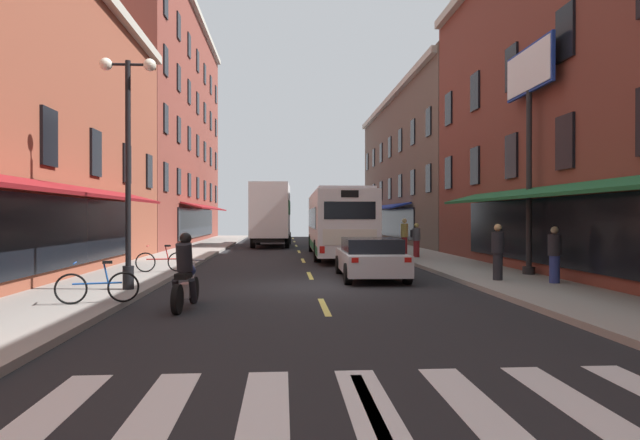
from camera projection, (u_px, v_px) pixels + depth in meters
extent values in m
cube|color=black|center=(315.00, 289.00, 15.74)|extent=(34.80, 80.00, 0.10)
cube|color=#DBCC4C|center=(371.00, 408.00, 5.77)|extent=(0.14, 2.40, 0.01)
cube|color=#DBCC4C|center=(324.00, 307.00, 12.25)|extent=(0.14, 2.40, 0.01)
cube|color=#DBCC4C|center=(310.00, 276.00, 18.74)|extent=(0.14, 2.40, 0.01)
cube|color=#DBCC4C|center=(303.00, 261.00, 25.22)|extent=(0.14, 2.40, 0.01)
cube|color=#DBCC4C|center=(299.00, 252.00, 31.71)|extent=(0.14, 2.40, 0.01)
cube|color=#DBCC4C|center=(296.00, 246.00, 38.19)|extent=(0.14, 2.40, 0.01)
cube|color=#DBCC4C|center=(294.00, 242.00, 44.68)|extent=(0.14, 2.40, 0.01)
cube|color=#DBCC4C|center=(293.00, 238.00, 51.16)|extent=(0.14, 2.40, 0.01)
cube|color=silver|center=(45.00, 415.00, 5.54)|extent=(0.50, 2.80, 0.01)
cube|color=silver|center=(156.00, 413.00, 5.62)|extent=(0.50, 2.80, 0.01)
cube|color=silver|center=(265.00, 410.00, 5.69)|extent=(0.50, 2.80, 0.01)
cube|color=silver|center=(371.00, 408.00, 5.77)|extent=(0.50, 2.80, 0.01)
cube|color=silver|center=(474.00, 405.00, 5.84)|extent=(0.50, 2.80, 0.01)
cube|color=silver|center=(574.00, 403.00, 5.91)|extent=(0.50, 2.80, 0.01)
cube|color=gray|center=(103.00, 286.00, 15.35)|extent=(3.00, 80.00, 0.14)
cube|color=gray|center=(516.00, 283.00, 16.14)|extent=(3.00, 80.00, 0.14)
cube|color=black|center=(49.00, 233.00, 15.24)|extent=(0.10, 16.00, 2.10)
cube|color=maroon|center=(75.00, 190.00, 15.28)|extent=(1.38, 14.93, 0.44)
cube|color=black|center=(49.00, 137.00, 15.23)|extent=(0.10, 1.00, 1.60)
cube|color=black|center=(96.00, 153.00, 19.03)|extent=(0.10, 1.00, 1.60)
cube|color=black|center=(127.00, 164.00, 22.83)|extent=(0.10, 1.00, 1.60)
cube|color=black|center=(149.00, 171.00, 26.63)|extent=(0.10, 1.00, 1.60)
cube|color=brown|center=(143.00, 126.00, 41.54)|extent=(8.00, 26.57, 17.67)
cube|color=#B2AD9E|center=(198.00, 15.00, 41.77)|extent=(0.44, 26.07, 0.40)
cube|color=black|center=(198.00, 223.00, 41.85)|extent=(0.10, 16.00, 2.10)
cube|color=maroon|center=(207.00, 207.00, 41.89)|extent=(1.38, 14.93, 0.44)
cube|color=black|center=(166.00, 177.00, 30.43)|extent=(0.10, 1.00, 1.60)
cube|color=black|center=(179.00, 181.00, 34.23)|extent=(0.10, 1.00, 1.60)
cube|color=black|center=(189.00, 185.00, 38.03)|extent=(0.10, 1.00, 1.60)
cube|color=black|center=(198.00, 188.00, 41.83)|extent=(0.10, 1.00, 1.60)
cube|color=black|center=(205.00, 190.00, 45.63)|extent=(0.10, 1.00, 1.60)
cube|color=black|center=(211.00, 192.00, 49.44)|extent=(0.10, 1.00, 1.60)
cube|color=black|center=(216.00, 194.00, 53.24)|extent=(0.10, 1.00, 1.60)
cube|color=black|center=(166.00, 119.00, 30.41)|extent=(0.10, 1.00, 1.60)
cube|color=black|center=(179.00, 130.00, 34.21)|extent=(0.10, 1.00, 1.60)
cube|color=black|center=(189.00, 139.00, 38.01)|extent=(0.10, 1.00, 1.60)
cube|color=black|center=(198.00, 146.00, 41.82)|extent=(0.10, 1.00, 1.60)
cube|color=black|center=(205.00, 152.00, 45.62)|extent=(0.10, 1.00, 1.60)
cube|color=black|center=(211.00, 157.00, 49.42)|extent=(0.10, 1.00, 1.60)
cube|color=black|center=(216.00, 161.00, 53.22)|extent=(0.10, 1.00, 1.60)
cube|color=black|center=(166.00, 61.00, 30.40)|extent=(0.10, 1.00, 1.60)
cube|color=black|center=(179.00, 78.00, 34.20)|extent=(0.10, 1.00, 1.60)
cube|color=black|center=(189.00, 92.00, 38.00)|extent=(0.10, 1.00, 1.60)
cube|color=black|center=(198.00, 103.00, 41.80)|extent=(0.10, 1.00, 1.60)
cube|color=black|center=(205.00, 113.00, 45.60)|extent=(0.10, 1.00, 1.60)
cube|color=black|center=(211.00, 121.00, 49.40)|extent=(0.10, 1.00, 1.60)
cube|color=black|center=(216.00, 128.00, 53.20)|extent=(0.10, 1.00, 1.60)
cube|color=black|center=(166.00, 3.00, 30.38)|extent=(0.10, 1.00, 1.60)
cube|color=black|center=(179.00, 26.00, 34.18)|extent=(0.10, 1.00, 1.60)
cube|color=black|center=(189.00, 46.00, 37.98)|extent=(0.10, 1.00, 1.60)
cube|color=black|center=(198.00, 61.00, 41.78)|extent=(0.10, 1.00, 1.60)
cube|color=black|center=(205.00, 74.00, 45.58)|extent=(0.10, 1.00, 1.60)
cube|color=black|center=(211.00, 85.00, 49.38)|extent=(0.10, 1.00, 1.60)
cube|color=black|center=(216.00, 95.00, 53.18)|extent=(0.10, 1.00, 1.60)
cube|color=black|center=(565.00, 232.00, 16.23)|extent=(0.10, 16.00, 2.10)
cube|color=#1E6638|center=(541.00, 191.00, 16.17)|extent=(1.38, 14.93, 0.44)
cube|color=black|center=(565.00, 142.00, 16.21)|extent=(0.10, 1.00, 1.60)
cube|color=black|center=(511.00, 156.00, 20.01)|extent=(0.10, 1.00, 1.60)
cube|color=black|center=(475.00, 166.00, 23.81)|extent=(0.10, 1.00, 1.60)
cube|color=black|center=(449.00, 173.00, 27.61)|extent=(0.10, 1.00, 1.60)
cube|color=black|center=(565.00, 33.00, 16.19)|extent=(0.10, 1.00, 1.60)
cube|color=black|center=(512.00, 68.00, 20.00)|extent=(0.10, 1.00, 1.60)
cube|color=black|center=(475.00, 92.00, 23.80)|extent=(0.10, 1.00, 1.60)
cube|color=black|center=(449.00, 109.00, 27.60)|extent=(0.10, 1.00, 1.60)
cube|color=brown|center=(441.00, 169.00, 43.08)|extent=(8.00, 26.57, 11.42)
cube|color=#B2AD9E|center=(389.00, 100.00, 42.78)|extent=(0.44, 26.07, 0.40)
cube|color=black|center=(390.00, 223.00, 42.83)|extent=(0.10, 16.00, 2.10)
cube|color=navy|center=(381.00, 207.00, 42.78)|extent=(1.38, 14.93, 0.44)
cube|color=black|center=(429.00, 178.00, 31.42)|extent=(0.10, 1.00, 1.60)
cube|color=black|center=(413.00, 182.00, 35.22)|extent=(0.10, 1.00, 1.60)
cube|color=black|center=(400.00, 186.00, 39.02)|extent=(0.10, 1.00, 1.60)
cube|color=black|center=(390.00, 189.00, 42.82)|extent=(0.10, 1.00, 1.60)
cube|color=black|center=(381.00, 191.00, 46.62)|extent=(0.10, 1.00, 1.60)
cube|color=black|center=(374.00, 193.00, 50.42)|extent=(0.10, 1.00, 1.60)
cube|color=black|center=(367.00, 195.00, 54.22)|extent=(0.10, 1.00, 1.60)
cube|color=black|center=(429.00, 122.00, 31.40)|extent=(0.10, 1.00, 1.60)
cube|color=black|center=(413.00, 132.00, 35.20)|extent=(0.10, 1.00, 1.60)
cube|color=black|center=(400.00, 141.00, 39.00)|extent=(0.10, 1.00, 1.60)
cube|color=black|center=(390.00, 147.00, 42.80)|extent=(0.10, 1.00, 1.60)
cube|color=black|center=(381.00, 153.00, 46.60)|extent=(0.10, 1.00, 1.60)
cube|color=black|center=(374.00, 158.00, 50.40)|extent=(0.10, 1.00, 1.60)
cube|color=black|center=(367.00, 162.00, 54.20)|extent=(0.10, 1.00, 1.60)
cylinder|color=black|center=(529.00, 182.00, 17.89)|extent=(0.18, 0.18, 5.96)
cylinder|color=black|center=(529.00, 270.00, 17.91)|extent=(0.40, 0.40, 0.24)
cube|color=navy|center=(529.00, 70.00, 17.87)|extent=(0.10, 3.26, 1.51)
cube|color=silver|center=(527.00, 70.00, 17.87)|extent=(0.04, 3.10, 1.35)
cube|color=silver|center=(531.00, 70.00, 17.88)|extent=(0.04, 3.10, 1.35)
cube|color=white|center=(338.00, 222.00, 27.73)|extent=(2.74, 11.83, 2.78)
cube|color=silver|center=(338.00, 193.00, 27.72)|extent=(2.52, 10.63, 0.16)
cube|color=black|center=(337.00, 218.00, 28.03)|extent=(2.74, 9.43, 0.96)
cube|color=#19723F|center=(338.00, 245.00, 27.73)|extent=(2.77, 11.43, 0.36)
cube|color=black|center=(330.00, 218.00, 33.57)|extent=(2.25, 0.16, 1.10)
cube|color=black|center=(350.00, 210.00, 21.88)|extent=(2.05, 0.15, 0.70)
cube|color=silver|center=(350.00, 237.00, 21.87)|extent=(2.15, 0.14, 0.64)
cube|color=black|center=(350.00, 194.00, 21.86)|extent=(0.70, 0.11, 0.28)
cube|color=red|center=(322.00, 250.00, 21.81)|extent=(0.20, 0.08, 0.28)
cube|color=red|center=(377.00, 250.00, 21.92)|extent=(0.20, 0.08, 0.28)
cylinder|color=black|center=(311.00, 243.00, 31.57)|extent=(0.32, 1.00, 1.00)
cylinder|color=black|center=(352.00, 243.00, 31.68)|extent=(0.32, 1.00, 1.00)
cylinder|color=black|center=(317.00, 251.00, 24.28)|extent=(0.32, 1.00, 1.00)
cylinder|color=black|center=(370.00, 251.00, 24.40)|extent=(0.32, 1.00, 1.00)
cube|color=#B21E19|center=(274.00, 223.00, 40.03)|extent=(2.37, 2.08, 2.40)
cube|color=black|center=(274.00, 212.00, 40.98)|extent=(2.00, 0.17, 0.80)
cube|color=silver|center=(271.00, 210.00, 36.20)|extent=(2.59, 5.72, 3.45)
cube|color=#196633|center=(289.00, 208.00, 36.24)|extent=(0.18, 3.39, 0.90)
cube|color=black|center=(272.00, 238.00, 37.21)|extent=(2.15, 7.31, 0.24)
cylinder|color=black|center=(258.00, 238.00, 39.80)|extent=(0.31, 0.91, 0.90)
cylinder|color=black|center=(289.00, 238.00, 39.87)|extent=(0.31, 0.91, 0.90)
cylinder|color=black|center=(253.00, 241.00, 35.33)|extent=(0.31, 0.91, 0.90)
cylinder|color=black|center=(287.00, 241.00, 35.40)|extent=(0.31, 0.91, 0.90)
cube|color=silver|center=(370.00, 261.00, 17.86)|extent=(1.94, 4.52, 0.63)
cube|color=black|center=(371.00, 246.00, 17.68)|extent=(1.75, 2.45, 0.47)
cube|color=red|center=(355.00, 260.00, 15.60)|extent=(0.20, 0.06, 0.14)
cube|color=red|center=(408.00, 260.00, 15.68)|extent=(0.20, 0.06, 0.14)
cylinder|color=black|center=(339.00, 265.00, 19.37)|extent=(0.23, 0.64, 0.64)
cylinder|color=black|center=(389.00, 264.00, 19.45)|extent=(0.23, 0.64, 0.64)
cylinder|color=black|center=(348.00, 274.00, 16.28)|extent=(0.23, 0.64, 0.64)
cylinder|color=black|center=(407.00, 273.00, 16.36)|extent=(0.23, 0.64, 0.64)
cube|color=silver|center=(276.00, 234.00, 46.24)|extent=(1.89, 4.57, 0.66)
cube|color=black|center=(276.00, 227.00, 46.05)|extent=(1.70, 2.48, 0.53)
cube|color=red|center=(266.00, 232.00, 43.95)|extent=(0.20, 0.06, 0.14)
cube|color=red|center=(284.00, 232.00, 44.02)|extent=(0.20, 0.06, 0.14)
cylinder|color=black|center=(266.00, 236.00, 47.76)|extent=(0.23, 0.64, 0.64)
cylinder|color=black|center=(286.00, 236.00, 47.85)|extent=(0.23, 0.64, 0.64)
cylinder|color=black|center=(265.00, 238.00, 44.62)|extent=(0.23, 0.64, 0.64)
cylinder|color=black|center=(286.00, 238.00, 44.71)|extent=(0.23, 0.64, 0.64)
cylinder|color=black|center=(194.00, 290.00, 12.75)|extent=(0.15, 0.63, 0.62)
cylinder|color=black|center=(177.00, 299.00, 11.30)|extent=(0.17, 0.63, 0.62)
cylinder|color=#B2B2B7|center=(193.00, 278.00, 12.63)|extent=(0.09, 0.33, 0.68)
ellipsoid|color=navy|center=(188.00, 271.00, 12.20)|extent=(0.36, 0.58, 0.28)
cube|color=black|center=(183.00, 276.00, 11.80)|extent=(0.30, 0.58, 0.12)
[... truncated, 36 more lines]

